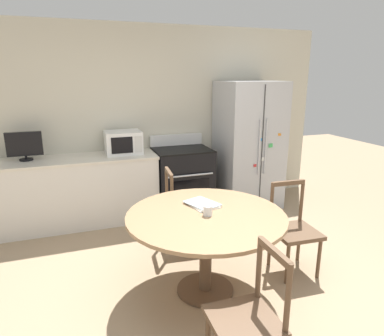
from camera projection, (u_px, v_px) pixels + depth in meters
The scene contains 13 objects.
ground_plane at pixel (229, 311), 2.88m from camera, with size 14.00×14.00×0.00m, color #9E8466.
back_wall at pixel (153, 119), 4.95m from camera, with size 5.20×0.10×2.60m.
kitchen_counter at pixel (75, 191), 4.48m from camera, with size 2.13×0.64×0.90m.
refrigerator at pixel (248, 145), 5.06m from camera, with size 0.86×0.80×1.84m.
oven_range at pixel (182, 180), 4.92m from camera, with size 0.78×0.68×1.08m.
microwave at pixel (123, 142), 4.58m from camera, with size 0.47×0.40×0.30m.
countertop_tv at pixel (24, 145), 4.19m from camera, with size 0.41×0.16×0.36m.
dining_table at pixel (206, 227), 2.99m from camera, with size 1.39×1.39×0.76m.
dining_chair_far at pixel (183, 209), 3.94m from camera, with size 0.46×0.46×0.90m.
dining_chair_near at pixel (248, 319), 2.16m from camera, with size 0.43×0.43×0.90m.
dining_chair_right at pixel (294, 230), 3.39m from camera, with size 0.44×0.44×0.90m.
candle_glass at pixel (208, 211), 2.93m from camera, with size 0.08×0.08×0.09m.
mail_stack at pixel (202, 204), 3.16m from camera, with size 0.31×0.36×0.02m.
Camera 1 is at (-1.11, -2.22, 1.93)m, focal length 32.00 mm.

